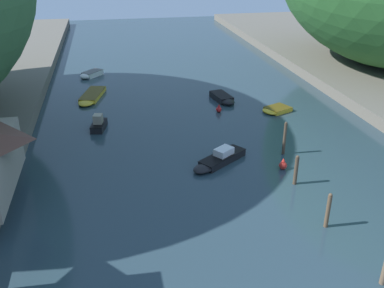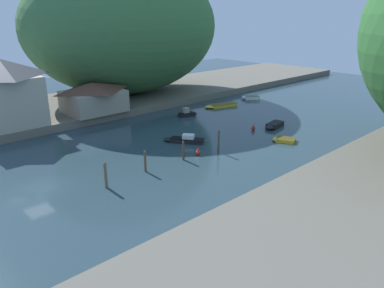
{
  "view_description": "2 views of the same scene",
  "coord_description": "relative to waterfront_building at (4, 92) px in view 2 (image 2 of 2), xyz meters",
  "views": [
    {
      "loc": [
        -8.78,
        -9.78,
        16.5
      ],
      "look_at": [
        -2.47,
        21.87,
        1.19
      ],
      "focal_mm": 40.0,
      "sensor_mm": 36.0,
      "label": 1
    },
    {
      "loc": [
        35.34,
        -11.51,
        16.65
      ],
      "look_at": [
        2.3,
        19.14,
        0.74
      ],
      "focal_mm": 35.0,
      "sensor_mm": 36.0,
      "label": 2
    }
  ],
  "objects": [
    {
      "name": "mooring_post_nearest",
      "position": [
        24.92,
        1.0,
        -4.73
      ],
      "size": [
        0.31,
        0.31,
        2.79
      ],
      "color": "brown",
      "rests_on": "water_surface"
    },
    {
      "name": "mooring_post_middle",
      "position": [
        24.58,
        11.64,
        -4.93
      ],
      "size": [
        0.29,
        0.29,
        2.39
      ],
      "color": "#4C3D2D",
      "rests_on": "water_surface"
    },
    {
      "name": "boat_red_skiff",
      "position": [
        19.74,
        15.92,
        -5.76
      ],
      "size": [
        5.38,
        4.42,
        1.14
      ],
      "rotation": [
        0.0,
        0.0,
        2.19
      ],
      "color": "black",
      "rests_on": "water_surface"
    },
    {
      "name": "boat_far_upstream",
      "position": [
        24.09,
        30.46,
        -5.79
      ],
      "size": [
        2.3,
        4.38,
        0.7
      ],
      "rotation": [
        0.0,
        0.0,
        3.33
      ],
      "color": "black",
      "rests_on": "water_surface"
    },
    {
      "name": "water_surface",
      "position": [
        20.35,
        25.69,
        -6.13
      ],
      "size": [
        130.0,
        130.0,
        0.0
      ],
      "primitive_type": "plane",
      "color": "#283D47",
      "rests_on": "ground"
    },
    {
      "name": "mooring_post_fourth",
      "position": [
        25.66,
        16.54,
        -4.64
      ],
      "size": [
        0.26,
        0.26,
        2.98
      ],
      "color": "#4C3D2D",
      "rests_on": "water_surface"
    },
    {
      "name": "boat_near_quay",
      "position": [
        10.24,
        25.45,
        -5.67
      ],
      "size": [
        1.82,
        3.47,
        1.51
      ],
      "rotation": [
        0.0,
        0.0,
        6.07
      ],
      "color": "black",
      "rests_on": "water_surface"
    },
    {
      "name": "left_bank",
      "position": [
        -7.05,
        25.69,
        -5.52
      ],
      "size": [
        22.0,
        120.0,
        1.23
      ],
      "color": "#666056",
      "rests_on": "ground"
    },
    {
      "name": "person_on_quay",
      "position": [
        1.8,
        3.07,
        -3.92
      ],
      "size": [
        0.33,
        0.43,
        1.69
      ],
      "rotation": [
        0.0,
        0.0,
        1.25
      ],
      "color": "#282D3D",
      "rests_on": "left_bank"
    },
    {
      "name": "boathouse_shed",
      "position": [
        0.98,
        13.09,
        -2.43
      ],
      "size": [
        7.86,
        9.62,
        4.78
      ],
      "color": "gray",
      "rests_on": "left_bank"
    },
    {
      "name": "mooring_post_second",
      "position": [
        24.35,
        6.24,
        -4.88
      ],
      "size": [
        0.27,
        0.27,
        2.48
      ],
      "color": "brown",
      "rests_on": "water_surface"
    },
    {
      "name": "channel_buoy_far",
      "position": [
        24.59,
        14.01,
        -5.76
      ],
      "size": [
        0.64,
        0.64,
        0.96
      ],
      "color": "red",
      "rests_on": "water_surface"
    },
    {
      "name": "hillside_left",
      "position": [
        -8.15,
        25.96,
        7.8
      ],
      "size": [
        28.43,
        39.8,
        25.4
      ],
      "color": "#3D6B3D",
      "rests_on": "left_bank"
    },
    {
      "name": "boat_moored_right",
      "position": [
        28.72,
        26.19,
        -5.92
      ],
      "size": [
        3.58,
        3.03,
        0.44
      ],
      "rotation": [
        0.0,
        0.0,
        1.98
      ],
      "color": "gold",
      "rests_on": "water_surface"
    },
    {
      "name": "waterfront_building",
      "position": [
        0.0,
        0.0,
        0.0
      ],
      "size": [
        8.22,
        9.85,
        9.51
      ],
      "color": "#B2A899",
      "rests_on": "left_bank"
    },
    {
      "name": "boat_white_cruiser",
      "position": [
        9.29,
        34.24,
        -5.88
      ],
      "size": [
        3.45,
        6.71,
        0.51
      ],
      "rotation": [
        0.0,
        0.0,
        2.88
      ],
      "color": "gold",
      "rests_on": "water_surface"
    },
    {
      "name": "channel_buoy_near",
      "position": [
        22.73,
        27.26,
        -5.78
      ],
      "size": [
        0.6,
        0.6,
        0.91
      ],
      "color": "red",
      "rests_on": "water_surface"
    },
    {
      "name": "boat_mid_channel",
      "position": [
        9.06,
        43.4,
        -5.79
      ],
      "size": [
        3.44,
        3.65,
        0.69
      ],
      "rotation": [
        0.0,
        0.0,
        2.43
      ],
      "color": "white",
      "rests_on": "water_surface"
    }
  ]
}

